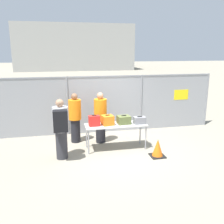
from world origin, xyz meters
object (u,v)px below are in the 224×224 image
(utility_trailer, at_px, (123,106))
(inspection_table, at_px, (116,127))
(suitcase_grey, at_px, (140,120))
(security_worker_near, at_px, (100,117))
(suitcase_olive, at_px, (124,120))
(suitcase_orange, at_px, (108,120))
(traffic_cone, at_px, (158,149))
(suitcase_red, at_px, (94,121))
(traveler_hooded, at_px, (61,127))
(security_worker_far, at_px, (75,117))

(utility_trailer, bearing_deg, inspection_table, -107.65)
(suitcase_grey, relative_size, security_worker_near, 0.21)
(suitcase_olive, height_order, utility_trailer, suitcase_olive)
(suitcase_orange, height_order, traffic_cone, suitcase_orange)
(suitcase_olive, bearing_deg, inspection_table, -171.36)
(suitcase_red, bearing_deg, traffic_cone, -25.81)
(suitcase_red, height_order, suitcase_olive, suitcase_red)
(inspection_table, bearing_deg, suitcase_red, -179.40)
(suitcase_orange, height_order, security_worker_near, security_worker_near)
(traveler_hooded, distance_m, traffic_cone, 2.86)
(utility_trailer, bearing_deg, suitcase_grey, -97.57)
(suitcase_red, distance_m, utility_trailer, 4.57)
(utility_trailer, xyz_separation_m, traffic_cone, (-0.24, -4.93, -0.19))
(suitcase_grey, height_order, security_worker_far, security_worker_far)
(security_worker_near, height_order, utility_trailer, security_worker_near)
(security_worker_far, bearing_deg, suitcase_orange, 143.32)
(security_worker_far, bearing_deg, traveler_hooded, 74.95)
(suitcase_olive, height_order, security_worker_far, security_worker_far)
(traveler_hooded, bearing_deg, utility_trailer, 54.45)
(inspection_table, distance_m, traffic_cone, 1.45)
(traveler_hooded, bearing_deg, suitcase_red, 21.16)
(suitcase_red, relative_size, traffic_cone, 0.66)
(suitcase_orange, bearing_deg, suitcase_red, -174.15)
(inspection_table, height_order, suitcase_grey, suitcase_grey)
(suitcase_olive, height_order, traveler_hooded, traveler_hooded)
(suitcase_red, relative_size, security_worker_near, 0.20)
(utility_trailer, relative_size, traffic_cone, 8.65)
(inspection_table, relative_size, security_worker_near, 1.12)
(suitcase_orange, relative_size, security_worker_far, 0.23)
(traveler_hooded, height_order, traffic_cone, traveler_hooded)
(suitcase_grey, xyz_separation_m, traveler_hooded, (-2.43, -0.37, 0.05))
(traveler_hooded, bearing_deg, suitcase_olive, 11.73)
(suitcase_red, bearing_deg, inspection_table, 0.60)
(suitcase_grey, bearing_deg, suitcase_red, 177.22)
(inspection_table, bearing_deg, security_worker_far, 143.83)
(traveler_hooded, relative_size, traffic_cone, 3.32)
(suitcase_red, relative_size, suitcase_orange, 0.90)
(inspection_table, bearing_deg, traffic_cone, -38.53)
(security_worker_far, bearing_deg, suitcase_olive, 155.21)
(security_worker_near, bearing_deg, security_worker_far, -24.58)
(security_worker_near, height_order, security_worker_far, security_worker_near)
(suitcase_orange, height_order, traveler_hooded, traveler_hooded)
(suitcase_olive, distance_m, utility_trailer, 4.21)
(suitcase_orange, xyz_separation_m, traveler_hooded, (-1.42, -0.48, 0.02))
(suitcase_red, height_order, utility_trailer, suitcase_red)
(suitcase_grey, distance_m, security_worker_near, 1.35)
(suitcase_orange, bearing_deg, inspection_table, -7.99)
(suitcase_red, xyz_separation_m, suitcase_grey, (1.42, -0.07, -0.05))
(suitcase_orange, bearing_deg, traffic_cone, -33.80)
(security_worker_near, xyz_separation_m, security_worker_far, (-0.82, 0.20, -0.02))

